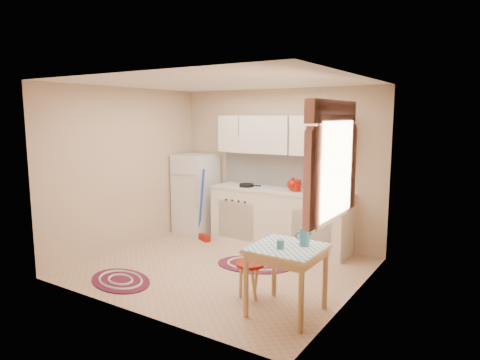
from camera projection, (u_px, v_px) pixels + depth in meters
name	position (u px, v px, depth m)	size (l,w,h in m)	color
room_shell	(241.00, 151.00, 5.75)	(3.64, 3.60, 2.52)	tan
fridge	(196.00, 194.00, 7.58)	(0.65, 0.60, 1.40)	silver
broom	(204.00, 205.00, 7.06)	(0.28, 0.12, 1.20)	blue
base_cabinets	(279.00, 219.00, 6.79)	(2.25, 0.60, 0.88)	white
countertop	(279.00, 191.00, 6.72)	(2.27, 0.62, 0.04)	beige
frying_pan	(246.00, 185.00, 6.98)	(0.23, 0.23, 0.05)	black
red_kettle	(293.00, 185.00, 6.58)	(0.20, 0.18, 0.20)	#8F1005
red_canister	(297.00, 186.00, 6.55)	(0.12, 0.12, 0.16)	#8F1005
table	(286.00, 280.00, 4.50)	(0.72, 0.72, 0.72)	tan
stool	(250.00, 280.00, 4.89)	(0.33, 0.33, 0.42)	#8F1005
coffee_pot	(305.00, 234.00, 4.45)	(0.13, 0.11, 0.26)	#28647C
mug	(281.00, 245.00, 4.37)	(0.08, 0.08, 0.10)	#28647C
rug_center	(255.00, 264.00, 5.99)	(1.07, 0.72, 0.02)	maroon
rug_left	(121.00, 280.00, 5.41)	(0.96, 0.64, 0.02)	maroon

